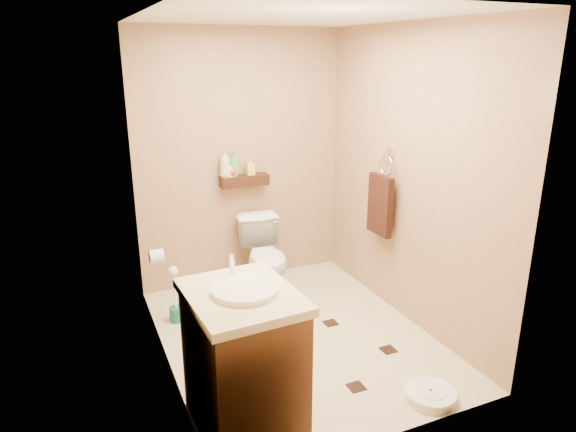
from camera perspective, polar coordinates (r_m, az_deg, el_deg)
name	(u,v)px	position (r m, az deg, el deg)	size (l,w,h in m)	color
ground	(295,336)	(4.22, 0.81, -13.17)	(2.50, 2.50, 0.00)	beige
wall_back	(241,160)	(4.89, -5.23, 6.21)	(2.00, 0.04, 2.40)	#A4825E
wall_front	(396,248)	(2.72, 11.90, -3.49)	(2.00, 0.04, 2.40)	#A4825E
wall_left	(157,207)	(3.47, -14.30, 0.99)	(0.04, 2.50, 2.40)	#A4825E
wall_right	(409,178)	(4.25, 13.28, 4.09)	(0.04, 2.50, 2.40)	#A4825E
ceiling	(297,15)	(3.63, 0.99, 21.39)	(2.00, 2.50, 0.02)	silver
wall_shelf	(244,180)	(4.85, -4.87, 3.96)	(0.46, 0.14, 0.10)	#351B0E
floor_accents	(300,338)	(4.18, 1.30, -13.43)	(1.23, 1.43, 0.01)	black
toilet	(266,258)	(4.78, -2.51, -4.64)	(0.39, 0.69, 0.70)	white
vanity	(243,358)	(3.13, -4.97, -15.49)	(0.63, 0.75, 1.02)	brown
bathroom_scale	(430,395)	(3.67, 15.51, -18.58)	(0.43, 0.43, 0.07)	white
toilet_brush	(175,302)	(4.45, -12.40, -9.33)	(0.11, 0.11, 0.50)	#175F59
towel_ring	(381,202)	(4.46, 10.25, 1.53)	(0.12, 0.30, 0.76)	silver
toilet_paper	(156,256)	(4.28, -14.42, -4.33)	(0.12, 0.11, 0.12)	white
bottle_a	(225,163)	(4.76, -7.02, 5.82)	(0.10, 0.10, 0.26)	silver
bottle_b	(229,169)	(4.78, -6.56, 5.26)	(0.07, 0.07, 0.15)	yellow
bottle_c	(233,170)	(4.79, -6.14, 5.15)	(0.10, 0.10, 0.13)	red
bottle_d	(234,164)	(4.78, -6.05, 5.81)	(0.09, 0.09, 0.24)	#37A564
bottle_e	(250,166)	(4.84, -4.22, 5.54)	(0.07, 0.07, 0.16)	#F7CF52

